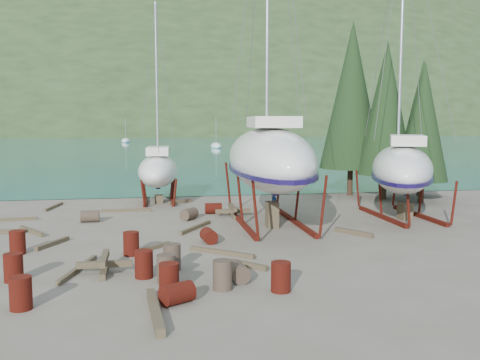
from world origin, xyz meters
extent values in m
plane|color=#5F5A4B|center=(0.00, 0.00, 0.00)|extent=(600.00, 600.00, 0.00)
plane|color=#176275|center=(0.00, 315.00, 0.01)|extent=(700.00, 700.00, 0.00)
ellipsoid|color=#23351A|center=(0.00, 320.00, 0.00)|extent=(800.00, 360.00, 110.00)
cube|color=beige|center=(-20.00, 190.00, 2.00)|extent=(6.00, 5.00, 4.00)
cube|color=#A54C2D|center=(-20.00, 190.00, 4.80)|extent=(6.60, 5.60, 1.60)
cube|color=beige|center=(30.00, 190.00, 2.00)|extent=(6.00, 5.00, 4.00)
cube|color=#A54C2D|center=(30.00, 190.00, 4.80)|extent=(6.60, 5.60, 1.60)
cylinder|color=black|center=(12.50, 12.00, 0.80)|extent=(0.36, 0.36, 1.60)
cone|color=black|center=(12.50, 12.00, 5.80)|extent=(3.60, 3.60, 8.40)
cylinder|color=black|center=(14.00, 10.00, 0.68)|extent=(0.36, 0.36, 1.36)
cone|color=black|center=(14.00, 10.00, 4.93)|extent=(3.06, 3.06, 7.14)
cylinder|color=black|center=(11.00, 14.00, 0.92)|extent=(0.36, 0.36, 1.84)
cone|color=black|center=(11.00, 14.00, 6.67)|extent=(4.14, 4.14, 9.66)
cylinder|color=black|center=(15.50, 13.00, 0.72)|extent=(0.36, 0.36, 1.44)
cone|color=black|center=(15.50, 13.00, 5.22)|extent=(3.24, 3.24, 7.56)
ellipsoid|color=white|center=(10.00, 80.00, 0.38)|extent=(2.00, 5.00, 1.40)
cylinder|color=silver|center=(10.00, 80.00, 3.23)|extent=(0.08, 0.08, 5.00)
ellipsoid|color=white|center=(-8.00, 110.00, 0.38)|extent=(2.00, 5.00, 1.40)
cylinder|color=silver|center=(-8.00, 110.00, 3.23)|extent=(0.08, 0.08, 5.00)
ellipsoid|color=white|center=(3.38, 4.80, 3.18)|extent=(4.72, 12.97, 2.97)
cube|color=#140B3B|center=(3.38, 4.17, 2.14)|extent=(0.43, 2.30, 1.00)
cube|color=silver|center=(3.38, 4.17, 4.91)|extent=(2.34, 3.97, 0.50)
cube|color=#5F1910|center=(2.08, 4.80, 0.10)|extent=(0.18, 6.99, 0.20)
cube|color=#5F1910|center=(4.67, 4.80, 0.10)|extent=(0.18, 6.99, 0.20)
cube|color=brown|center=(3.38, 4.17, 0.60)|extent=(0.50, 0.80, 1.19)
ellipsoid|color=white|center=(10.46, 5.50, 2.57)|extent=(6.77, 10.40, 2.38)
cube|color=#140B3B|center=(10.46, 4.99, 1.82)|extent=(0.96, 1.76, 1.00)
cube|color=silver|center=(10.46, 4.99, 4.01)|extent=(2.70, 3.42, 0.50)
cylinder|color=silver|center=(10.46, 6.00, 9.91)|extent=(0.14, 0.14, 12.10)
cube|color=#5F1910|center=(9.43, 5.50, 0.10)|extent=(0.18, 5.54, 0.20)
cube|color=#5F1910|center=(11.49, 5.50, 0.10)|extent=(0.18, 5.54, 0.20)
cube|color=brown|center=(10.46, 4.99, 0.44)|extent=(0.50, 0.80, 0.87)
ellipsoid|color=white|center=(-1.75, 13.10, 1.95)|extent=(2.86, 7.71, 1.95)
cube|color=#140B3B|center=(-1.75, 12.72, 1.42)|extent=(0.34, 1.38, 1.00)
cube|color=silver|center=(-1.75, 12.72, 3.17)|extent=(1.45, 2.35, 0.50)
cylinder|color=silver|center=(-1.75, 13.47, 7.56)|extent=(0.14, 0.14, 9.08)
cube|color=#5F1910|center=(-2.58, 13.10, 0.10)|extent=(0.18, 4.16, 0.20)
cube|color=#5F1910|center=(-0.92, 13.10, 0.10)|extent=(0.18, 4.16, 0.20)
cube|color=brown|center=(-1.75, 12.72, 0.24)|extent=(0.50, 0.80, 0.47)
imported|color=navy|center=(3.64, 4.83, 0.84)|extent=(0.43, 0.63, 1.68)
cylinder|color=#5F1910|center=(-6.44, -2.89, 0.44)|extent=(0.58, 0.58, 0.88)
cylinder|color=#2D2823|center=(0.42, -4.02, 0.29)|extent=(0.67, 0.94, 0.58)
cylinder|color=#5F1910|center=(-1.73, -4.83, 0.44)|extent=(0.58, 0.58, 0.88)
cylinder|color=#5F1910|center=(1.09, 8.27, 0.29)|extent=(0.89, 0.60, 0.58)
cylinder|color=#2D2823|center=(-0.17, -4.75, 0.44)|extent=(0.58, 0.58, 0.88)
cylinder|color=#5F1910|center=(0.09, 1.41, 0.29)|extent=(0.69, 0.95, 0.58)
cylinder|color=#5F1910|center=(1.48, -5.23, 0.44)|extent=(0.58, 0.58, 0.88)
cylinder|color=#5F1910|center=(-7.16, 0.73, 0.44)|extent=(0.58, 0.58, 0.88)
cylinder|color=#2D2823|center=(-5.19, 6.88, 0.29)|extent=(0.90, 0.61, 0.58)
cylinder|color=#5F1910|center=(-2.46, -3.15, 0.44)|extent=(0.58, 0.58, 0.88)
cylinder|color=#2D2823|center=(-0.33, 6.70, 0.29)|extent=(1.00, 1.05, 0.58)
cylinder|color=#5F1910|center=(-1.54, -5.80, 0.29)|extent=(1.05, 0.95, 0.58)
cylinder|color=#5F1910|center=(-5.63, -5.55, 0.44)|extent=(0.58, 0.58, 0.88)
cylinder|color=#5F1910|center=(-2.96, -0.17, 0.44)|extent=(0.58, 0.58, 0.88)
cylinder|color=#2D2823|center=(-1.78, -3.81, 0.44)|extent=(0.58, 0.58, 0.88)
cylinder|color=#2D2823|center=(-1.55, -2.40, 0.44)|extent=(0.58, 0.58, 0.88)
cube|color=brown|center=(-7.73, 11.72, 0.07)|extent=(0.63, 2.67, 0.14)
cube|color=brown|center=(6.54, 1.94, 0.10)|extent=(1.21, 1.79, 0.19)
cube|color=brown|center=(-4.63, -2.05, 0.07)|extent=(0.92, 3.15, 0.15)
cube|color=brown|center=(-6.12, 1.94, 0.09)|extent=(1.06, 1.91, 0.17)
cube|color=brown|center=(0.35, -0.60, 0.08)|extent=(2.25, 1.91, 0.16)
cube|color=brown|center=(-0.43, 12.34, 0.10)|extent=(1.53, 1.14, 0.19)
cube|color=brown|center=(1.03, -2.51, 0.09)|extent=(1.15, 1.25, 0.17)
cube|color=brown|center=(-3.58, 9.73, 0.08)|extent=(2.73, 0.19, 0.15)
cube|color=brown|center=(-0.22, 4.25, 0.08)|extent=(1.67, 2.59, 0.16)
cube|color=brown|center=(-2.31, 0.46, 0.08)|extent=(1.66, 1.75, 0.15)
cube|color=brown|center=(-9.11, 7.85, 0.07)|extent=(2.47, 0.38, 0.15)
cube|color=brown|center=(-2.15, -6.56, 0.11)|extent=(0.46, 3.08, 0.23)
cube|color=brown|center=(-7.48, 4.66, 0.08)|extent=(1.48, 2.12, 0.16)
cube|color=brown|center=(-3.74, -2.43, 0.10)|extent=(0.20, 1.80, 0.20)
cube|color=brown|center=(-3.74, -2.43, 0.30)|extent=(1.80, 0.20, 0.20)
cube|color=brown|center=(-3.74, -2.43, 0.50)|extent=(0.20, 1.80, 0.20)
cube|color=brown|center=(1.97, 7.20, 0.10)|extent=(0.20, 1.80, 0.20)
cube|color=brown|center=(1.97, 7.20, 0.30)|extent=(1.80, 0.20, 0.20)
cube|color=brown|center=(1.97, 7.20, 0.50)|extent=(0.20, 1.80, 0.20)
camera|label=1|loc=(-2.19, -19.94, 4.92)|focal=40.00mm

